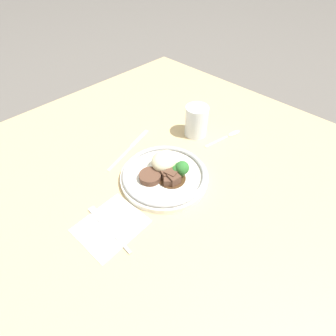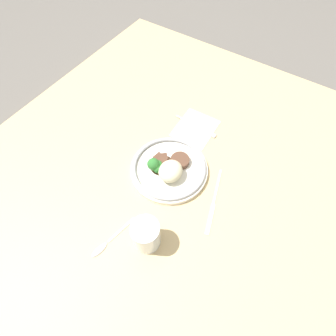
{
  "view_description": "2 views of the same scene",
  "coord_description": "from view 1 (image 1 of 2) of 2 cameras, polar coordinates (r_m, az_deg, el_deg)",
  "views": [
    {
      "loc": [
        -0.33,
        -0.36,
        0.59
      ],
      "look_at": [
        0.04,
        -0.01,
        0.09
      ],
      "focal_mm": 28.0,
      "sensor_mm": 36.0,
      "label": 1
    },
    {
      "loc": [
        0.4,
        0.24,
        0.77
      ],
      "look_at": [
        0.04,
        -0.0,
        0.07
      ],
      "focal_mm": 28.0,
      "sensor_mm": 36.0,
      "label": 2
    }
  ],
  "objects": [
    {
      "name": "fork",
      "position": [
        0.66,
        -13.5,
        -11.82
      ],
      "size": [
        0.02,
        0.17,
        0.0
      ],
      "rotation": [
        0.0,
        0.0,
        1.52
      ],
      "color": "#B7B7BC",
      "rests_on": "napkin"
    },
    {
      "name": "juice_glass",
      "position": [
        0.88,
        6.15,
        9.78
      ],
      "size": [
        0.07,
        0.07,
        0.1
      ],
      "color": "#F4AD19",
      "rests_on": "dining_table"
    },
    {
      "name": "spoon",
      "position": [
        0.92,
        13.28,
        6.98
      ],
      "size": [
        0.15,
        0.04,
        0.01
      ],
      "rotation": [
        0.0,
        0.0,
        -0.19
      ],
      "color": "#B7B7BC",
      "rests_on": "dining_table"
    },
    {
      "name": "knife",
      "position": [
        0.85,
        -8.21,
        4.41
      ],
      "size": [
        0.22,
        0.07,
        0.0
      ],
      "rotation": [
        0.0,
        0.0,
        0.29
      ],
      "color": "#B7B7BC",
      "rests_on": "dining_table"
    },
    {
      "name": "dining_table",
      "position": [
        0.75,
        -2.42,
        -4.83
      ],
      "size": [
        1.3,
        1.24,
        0.05
      ],
      "color": "tan",
      "rests_on": "ground"
    },
    {
      "name": "ground_plane",
      "position": [
        0.77,
        -2.36,
        -6.0
      ],
      "size": [
        8.0,
        8.0,
        0.0
      ],
      "primitive_type": "plane",
      "color": "#5B5651"
    },
    {
      "name": "plate",
      "position": [
        0.73,
        -0.53,
        -1.24
      ],
      "size": [
        0.25,
        0.25,
        0.07
      ],
      "color": "silver",
      "rests_on": "dining_table"
    },
    {
      "name": "napkin",
      "position": [
        0.66,
        -12.34,
        -12.17
      ],
      "size": [
        0.16,
        0.14,
        0.0
      ],
      "color": "silver",
      "rests_on": "dining_table"
    }
  ]
}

